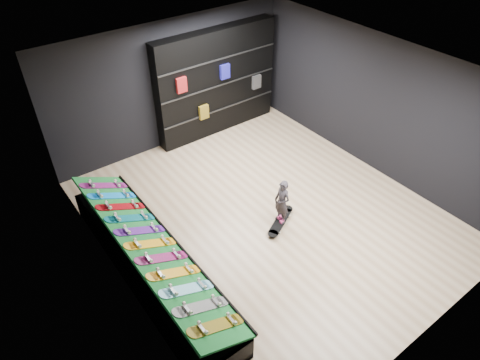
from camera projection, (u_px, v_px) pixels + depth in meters
floor at (266, 214)px, 8.64m from camera, size 6.00×7.00×0.01m
ceiling at (273, 76)px, 6.78m from camera, size 6.00×7.00×0.01m
wall_back at (172, 85)px, 9.91m from camera, size 6.00×0.02×3.00m
wall_front at (443, 277)px, 5.52m from camera, size 6.00×0.02×3.00m
wall_left at (113, 223)px, 6.30m from camera, size 0.02×7.00×3.00m
wall_right at (376, 105)px, 9.13m from camera, size 0.02×7.00×3.00m
display_rack at (151, 265)px, 7.28m from camera, size 0.90×4.50×0.50m
turf_ramp at (150, 245)px, 7.02m from camera, size 0.92×4.50×0.46m
back_shelving at (216, 82)px, 10.45m from camera, size 3.26×0.38×2.61m
floor_skateboard at (280, 222)px, 8.41m from camera, size 0.97×0.64×0.09m
child at (281, 209)px, 8.20m from camera, size 0.16×0.22×0.57m
display_board_0 at (216, 326)px, 5.82m from camera, size 0.93×0.22×0.50m
display_board_1 at (201, 307)px, 6.06m from camera, size 0.93×0.22×0.50m
display_board_2 at (187, 289)px, 6.29m from camera, size 0.93×0.22×0.50m
display_board_3 at (174, 273)px, 6.53m from camera, size 0.93×0.22×0.50m
display_board_4 at (162, 258)px, 6.77m from camera, size 0.93×0.22×0.50m
display_board_5 at (151, 244)px, 7.01m from camera, size 0.93×0.22×0.50m
display_board_6 at (140, 230)px, 7.25m from camera, size 0.93×0.22×0.50m
display_board_7 at (130, 218)px, 7.49m from camera, size 0.93×0.22×0.50m
display_board_8 at (121, 207)px, 7.72m from camera, size 0.93×0.22×0.50m
display_board_9 at (112, 196)px, 7.96m from camera, size 0.93×0.22×0.50m
display_board_10 at (104, 185)px, 8.20m from camera, size 0.93×0.22×0.50m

